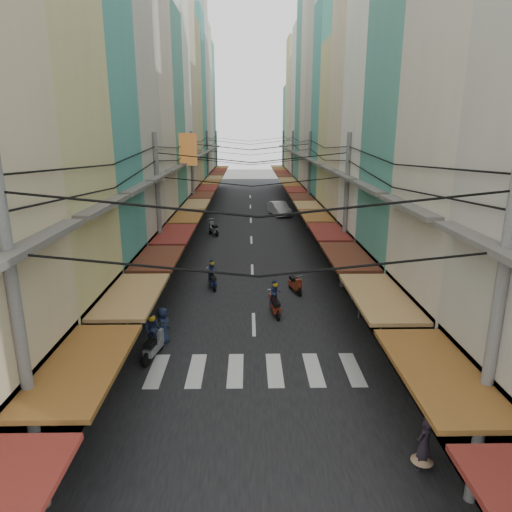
{
  "coord_description": "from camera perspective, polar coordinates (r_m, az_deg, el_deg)",
  "views": [
    {
      "loc": [
        -0.21,
        -20.62,
        8.31
      ],
      "look_at": [
        0.18,
        3.13,
        1.73
      ],
      "focal_mm": 32.0,
      "sensor_mm": 36.0,
      "label": 1
    }
  ],
  "objects": [
    {
      "name": "building_row_left",
      "position": [
        38.0,
        -13.26,
        17.32
      ],
      "size": [
        7.8,
        67.67,
        23.7
      ],
      "color": "silver",
      "rests_on": "ground"
    },
    {
      "name": "building_row_right",
      "position": [
        37.96,
        11.93,
        16.84
      ],
      "size": [
        7.8,
        68.98,
        22.59
      ],
      "color": "teal",
      "rests_on": "ground"
    },
    {
      "name": "parked_scooters",
      "position": [
        19.47,
        13.24,
        -8.69
      ],
      "size": [
        13.18,
        12.88,
        1.02
      ],
      "color": "black",
      "rests_on": "ground"
    },
    {
      "name": "bicycle",
      "position": [
        21.95,
        15.75,
        -7.38
      ],
      "size": [
        1.73,
        0.69,
        1.17
      ],
      "primitive_type": "imported",
      "rotation": [
        0.0,
        0.0,
        1.6
      ],
      "color": "black",
      "rests_on": "ground"
    },
    {
      "name": "market_umbrella",
      "position": [
        20.56,
        19.53,
        -3.09
      ],
      "size": [
        2.23,
        2.23,
        2.36
      ],
      "color": "#B2B2B7",
      "rests_on": "ground"
    },
    {
      "name": "ground",
      "position": [
        22.23,
        -0.35,
        -6.46
      ],
      "size": [
        160.0,
        160.0,
        0.0
      ],
      "primitive_type": "plane",
      "color": "slate",
      "rests_on": "ground"
    },
    {
      "name": "crosswalk",
      "position": [
        16.81,
        -0.12,
        -14.05
      ],
      "size": [
        7.55,
        2.4,
        0.01
      ],
      "color": "silver",
      "rests_on": "ground"
    },
    {
      "name": "road",
      "position": [
        41.46,
        -0.64,
        3.94
      ],
      "size": [
        10.0,
        80.0,
        0.02
      ],
      "primitive_type": "cube",
      "color": "black",
      "rests_on": "ground"
    },
    {
      "name": "white_car",
      "position": [
        46.15,
        2.9,
        5.1
      ],
      "size": [
        5.11,
        3.0,
        1.69
      ],
      "primitive_type": "imported",
      "rotation": [
        0.0,
        0.0,
        0.25
      ],
      "color": "#BBBBBF",
      "rests_on": "ground"
    },
    {
      "name": "moving_scooters",
      "position": [
        23.74,
        -4.06,
        -3.73
      ],
      "size": [
        6.45,
        22.76,
        1.81
      ],
      "color": "black",
      "rests_on": "ground"
    },
    {
      "name": "utility_poles",
      "position": [
        35.67,
        -0.63,
        12.73
      ],
      "size": [
        10.2,
        66.13,
        8.2
      ],
      "color": "slate",
      "rests_on": "ground"
    },
    {
      "name": "pedestrians",
      "position": [
        25.17,
        -10.93,
        -1.63
      ],
      "size": [
        12.09,
        25.58,
        2.19
      ],
      "color": "#2A212C",
      "rests_on": "ground"
    },
    {
      "name": "traffic_sign",
      "position": [
        20.81,
        12.98,
        -2.13
      ],
      "size": [
        0.1,
        0.65,
        2.95
      ],
      "color": "slate",
      "rests_on": "ground"
    },
    {
      "name": "sidewalk_right",
      "position": [
        41.99,
        8.29,
        3.96
      ],
      "size": [
        3.0,
        80.0,
        0.06
      ],
      "primitive_type": "cube",
      "color": "gray",
      "rests_on": "ground"
    },
    {
      "name": "sidewalk_left",
      "position": [
        41.93,
        -9.58,
        3.89
      ],
      "size": [
        3.0,
        80.0,
        0.06
      ],
      "primitive_type": "cube",
      "color": "gray",
      "rests_on": "ground"
    }
  ]
}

